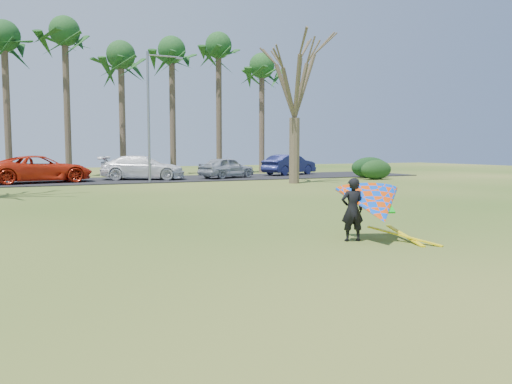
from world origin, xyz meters
name	(u,v)px	position (x,y,z in m)	size (l,w,h in m)	color
ground	(297,253)	(0.00, 0.00, 0.00)	(100.00, 100.00, 0.00)	#1E4F11
parking_strip	(109,181)	(0.00, 25.00, 0.03)	(46.00, 7.00, 0.06)	black
palm_4	(4,38)	(-6.00, 31.00, 9.85)	(4.84, 4.84, 11.54)	#453829
palm_5	(65,33)	(-2.00, 31.00, 10.52)	(4.84, 4.84, 12.24)	#49392C
palm_6	(121,57)	(2.00, 31.00, 9.17)	(4.84, 4.84, 10.84)	brown
palm_7	(172,52)	(6.00, 31.00, 9.85)	(4.84, 4.84, 11.54)	#4D3B2E
palm_8	(219,47)	(10.00, 31.00, 10.52)	(4.84, 4.84, 12.24)	#4B3E2D
palm_9	(262,67)	(14.00, 31.00, 9.17)	(4.84, 4.84, 10.84)	brown
bare_tree_right	(295,75)	(10.00, 18.00, 6.57)	(6.27, 6.27, 9.21)	#4B3E2D
streetlight	(151,110)	(2.16, 22.00, 4.46)	(2.28, 0.18, 8.00)	gray
hedge_near	(370,168)	(17.71, 20.60, 0.76)	(3.03, 1.37, 1.51)	#123315
hedge_far	(376,170)	(16.99, 18.95, 0.68)	(2.44, 1.15, 1.35)	#153714
car_2	(41,169)	(-4.10, 24.33, 0.88)	(2.73, 5.93, 1.65)	red
car_3	(143,168)	(2.19, 24.76, 0.86)	(2.25, 5.53, 1.60)	white
car_4	(227,168)	(7.93, 24.05, 0.79)	(1.73, 4.30, 1.47)	#A1A7AF
car_5	(289,165)	(14.03, 25.99, 0.86)	(1.69, 4.84, 1.60)	#1A1F50
kite_flyer	(374,205)	(2.24, 0.42, 0.84)	(2.13, 2.39, 2.02)	black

